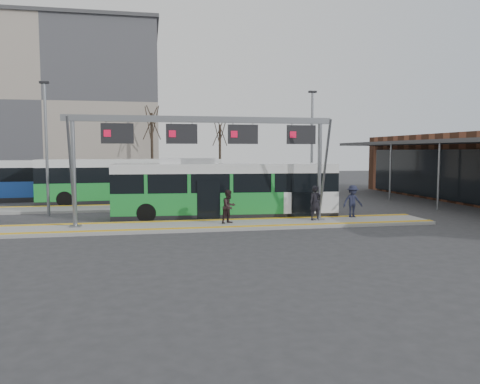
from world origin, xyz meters
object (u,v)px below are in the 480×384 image
object	(u,v)px
passenger_b	(229,207)
passenger_c	(353,201)
passenger_a	(316,203)
gantry	(206,138)
hero_bus	(225,191)

from	to	relation	value
passenger_b	passenger_c	xyz separation A→B (m)	(6.86, 0.85, 0.03)
passenger_c	passenger_a	bearing A→B (deg)	-166.41
gantry	hero_bus	bearing A→B (deg)	62.47
gantry	passenger_b	bearing A→B (deg)	-15.05
hero_bus	passenger_c	bearing A→B (deg)	-13.08
gantry	passenger_c	distance (m)	8.61
hero_bus	passenger_a	world-z (taller)	hero_bus
passenger_b	passenger_c	distance (m)	6.91
gantry	hero_bus	size ratio (longest dim) A/B	1.07
hero_bus	passenger_a	distance (m)	5.06
passenger_a	gantry	bearing A→B (deg)	175.23
hero_bus	passenger_c	distance (m)	6.92
passenger_b	hero_bus	bearing A→B (deg)	48.92
gantry	hero_bus	world-z (taller)	gantry
gantry	passenger_a	size ratio (longest dim) A/B	7.36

